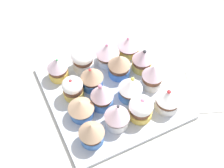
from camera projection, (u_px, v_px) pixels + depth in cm
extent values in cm
cube|color=beige|center=(112.00, 96.00, 83.89)|extent=(180.00, 180.00, 3.00)
cube|color=silver|center=(112.00, 92.00, 82.18)|extent=(33.10, 33.10, 1.20)
cylinder|color=#EFC651|center=(128.00, 50.00, 88.63)|extent=(6.11, 6.11, 2.22)
cylinder|color=brown|center=(129.00, 46.00, 87.30)|extent=(5.80, 5.80, 1.04)
cone|color=silver|center=(129.00, 41.00, 85.66)|extent=(6.79, 6.79, 2.99)
sphere|color=pink|center=(128.00, 38.00, 84.42)|extent=(0.79, 0.79, 0.79)
cylinder|color=white|center=(108.00, 59.00, 86.69)|extent=(6.16, 6.16, 2.24)
cylinder|color=brown|center=(107.00, 55.00, 85.18)|extent=(5.51, 5.51, 1.46)
cone|color=silver|center=(107.00, 49.00, 83.25)|extent=(6.71, 6.71, 3.29)
sphere|color=pink|center=(107.00, 45.00, 82.01)|extent=(0.84, 0.84, 0.84)
cylinder|color=white|center=(84.00, 64.00, 85.24)|extent=(6.02, 6.02, 2.78)
cylinder|color=brown|center=(83.00, 59.00, 83.60)|extent=(5.34, 5.34, 1.25)
ellipsoid|color=white|center=(83.00, 55.00, 82.16)|extent=(6.48, 6.48, 3.80)
cylinder|color=#EFC651|center=(59.00, 74.00, 83.41)|extent=(5.35, 5.35, 2.51)
cylinder|color=brown|center=(58.00, 69.00, 81.81)|extent=(5.00, 5.00, 1.44)
cone|color=silver|center=(56.00, 63.00, 79.80)|extent=(5.55, 5.55, 3.48)
sphere|color=#4CB266|center=(57.00, 60.00, 78.34)|extent=(0.60, 0.60, 0.60)
cylinder|color=#EFC651|center=(142.00, 65.00, 85.15)|extent=(5.45, 5.45, 2.49)
cylinder|color=brown|center=(142.00, 61.00, 83.58)|extent=(5.14, 5.14, 1.37)
cone|color=silver|center=(143.00, 55.00, 81.54)|extent=(5.60, 5.60, 3.67)
sphere|color=#333338|center=(145.00, 52.00, 79.96)|extent=(1.02, 1.02, 1.02)
cylinder|color=#477AC6|center=(119.00, 71.00, 83.97)|extent=(5.99, 5.99, 2.51)
cylinder|color=brown|center=(119.00, 66.00, 82.33)|extent=(5.66, 5.66, 1.51)
cone|color=tan|center=(119.00, 60.00, 80.28)|extent=(6.13, 6.13, 3.53)
cylinder|color=#477AC6|center=(92.00, 83.00, 81.36)|extent=(5.48, 5.48, 2.76)
cylinder|color=brown|center=(92.00, 79.00, 79.70)|extent=(4.96, 4.96, 1.32)
cone|color=tan|center=(92.00, 73.00, 77.71)|extent=(5.98, 5.98, 3.58)
sphere|color=red|center=(90.00, 70.00, 76.16)|extent=(0.68, 0.68, 0.68)
cylinder|color=#EFC651|center=(74.00, 93.00, 79.84)|extent=(5.35, 5.35, 2.42)
cylinder|color=brown|center=(73.00, 89.00, 78.37)|extent=(5.09, 5.09, 1.20)
ellipsoid|color=white|center=(72.00, 85.00, 77.03)|extent=(5.43, 5.43, 3.47)
sphere|color=red|center=(70.00, 81.00, 75.78)|extent=(0.94, 0.94, 0.94)
cylinder|color=white|center=(152.00, 82.00, 81.80)|extent=(5.62, 5.62, 2.56)
cylinder|color=brown|center=(152.00, 77.00, 80.11)|extent=(5.31, 5.31, 1.59)
cone|color=silver|center=(153.00, 71.00, 77.96)|extent=(5.67, 5.67, 3.69)
cylinder|color=#477AC6|center=(130.00, 93.00, 79.64)|extent=(6.12, 6.12, 2.58)
cylinder|color=brown|center=(130.00, 89.00, 78.18)|extent=(5.76, 5.76, 1.02)
cone|color=white|center=(131.00, 84.00, 76.42)|extent=(6.29, 6.29, 3.31)
sphere|color=#EAD64C|center=(133.00, 79.00, 75.52)|extent=(1.01, 1.01, 1.01)
cylinder|color=#477AC6|center=(102.00, 102.00, 78.06)|extent=(5.64, 5.64, 2.69)
cylinder|color=brown|center=(102.00, 97.00, 76.38)|extent=(5.12, 5.12, 1.44)
cone|color=silver|center=(102.00, 91.00, 74.17)|extent=(5.77, 5.77, 3.98)
sphere|color=pink|center=(100.00, 86.00, 72.75)|extent=(1.07, 1.07, 1.07)
cylinder|color=#477AC6|center=(82.00, 112.00, 76.43)|extent=(5.88, 5.88, 2.30)
cylinder|color=brown|center=(81.00, 109.00, 75.07)|extent=(5.29, 5.29, 1.03)
cone|color=tan|center=(81.00, 105.00, 73.49)|extent=(6.54, 6.54, 2.86)
cylinder|color=white|center=(167.00, 104.00, 77.73)|extent=(6.17, 6.17, 2.53)
cylinder|color=brown|center=(168.00, 100.00, 76.22)|extent=(5.85, 5.85, 1.16)
cone|color=white|center=(169.00, 96.00, 74.51)|extent=(6.26, 6.26, 3.04)
sphere|color=red|center=(169.00, 92.00, 73.52)|extent=(1.01, 1.01, 1.01)
cylinder|color=#EFC651|center=(140.00, 113.00, 76.38)|extent=(5.95, 5.95, 2.20)
cylinder|color=brown|center=(141.00, 109.00, 74.96)|extent=(5.33, 5.33, 1.31)
ellipsoid|color=white|center=(141.00, 106.00, 73.46)|extent=(6.09, 6.09, 3.94)
sphere|color=pink|center=(143.00, 101.00, 72.15)|extent=(1.15, 1.15, 1.15)
cylinder|color=white|center=(117.00, 121.00, 74.73)|extent=(5.72, 5.72, 2.75)
cylinder|color=brown|center=(117.00, 117.00, 73.19)|extent=(5.27, 5.27, 1.04)
cone|color=silver|center=(117.00, 112.00, 71.31)|extent=(6.23, 6.23, 3.59)
sphere|color=#333338|center=(118.00, 107.00, 70.27)|extent=(0.74, 0.74, 0.74)
cylinder|color=#477AC6|center=(92.00, 138.00, 72.36)|extent=(5.57, 5.57, 2.36)
cylinder|color=brown|center=(92.00, 134.00, 70.75)|extent=(5.21, 5.21, 1.58)
cone|color=tan|center=(91.00, 129.00, 68.68)|extent=(6.13, 6.13, 3.51)
cube|color=white|center=(210.00, 89.00, 83.04)|extent=(14.98, 17.16, 0.60)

